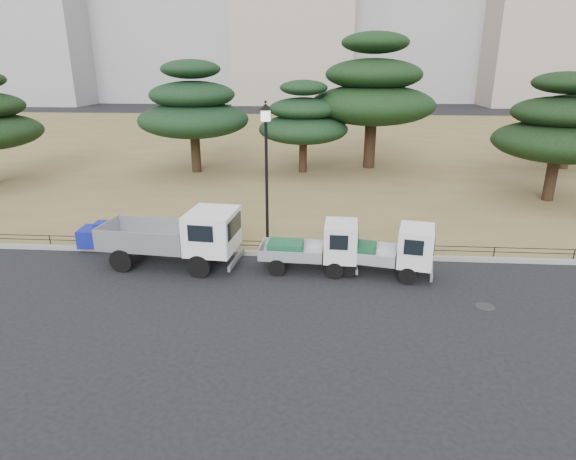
# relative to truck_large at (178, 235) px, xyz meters

# --- Properties ---
(ground) EXTENTS (220.00, 220.00, 0.00)m
(ground) POSITION_rel_truck_large_xyz_m (4.08, -1.34, -1.23)
(ground) COLOR black
(lawn) EXTENTS (120.00, 56.00, 0.15)m
(lawn) POSITION_rel_truck_large_xyz_m (4.08, 29.26, -1.16)
(lawn) COLOR olive
(lawn) RESTS_ON ground
(curb) EXTENTS (120.00, 0.25, 0.16)m
(curb) POSITION_rel_truck_large_xyz_m (4.08, 1.26, -1.15)
(curb) COLOR gray
(curb) RESTS_ON ground
(truck_large) EXTENTS (5.24, 2.47, 2.21)m
(truck_large) POSITION_rel_truck_large_xyz_m (0.00, 0.00, 0.00)
(truck_large) COLOR black
(truck_large) RESTS_ON ground
(truck_kei_front) EXTENTS (3.59, 1.68, 1.87)m
(truck_kei_front) POSITION_rel_truck_large_xyz_m (5.19, -0.05, -0.30)
(truck_kei_front) COLOR black
(truck_kei_front) RESTS_ON ground
(truck_kei_rear) EXTENTS (3.79, 2.18, 1.87)m
(truck_kei_rear) POSITION_rel_truck_large_xyz_m (7.82, -0.23, -0.30)
(truck_kei_rear) COLOR black
(truck_kei_rear) RESTS_ON ground
(street_lamp) EXTENTS (0.51, 0.51, 5.75)m
(street_lamp) POSITION_rel_truck_large_xyz_m (3.18, 1.56, 2.81)
(street_lamp) COLOR black
(street_lamp) RESTS_ON lawn
(pipe_fence) EXTENTS (38.00, 0.04, 0.40)m
(pipe_fence) POSITION_rel_truck_large_xyz_m (4.08, 1.41, -0.79)
(pipe_fence) COLOR black
(pipe_fence) RESTS_ON lawn
(tarp_pile) EXTENTS (1.63, 1.25, 1.04)m
(tarp_pile) POSITION_rel_truck_large_xyz_m (-3.76, 1.53, -0.67)
(tarp_pile) COLOR #141E9D
(tarp_pile) RESTS_ON lawn
(manhole) EXTENTS (0.60, 0.60, 0.01)m
(manhole) POSITION_rel_truck_large_xyz_m (10.58, -2.54, -1.23)
(manhole) COLOR #2D2D30
(manhole) RESTS_ON ground
(pine_west_near) EXTENTS (7.45, 7.45, 7.45)m
(pine_west_near) POSITION_rel_truck_large_xyz_m (-3.47, 16.01, 3.21)
(pine_west_near) COLOR black
(pine_west_near) RESTS_ON lawn
(pine_center_left) EXTENTS (6.06, 6.06, 6.16)m
(pine_center_left) POSITION_rel_truck_large_xyz_m (3.92, 16.47, 2.48)
(pine_center_left) COLOR black
(pine_center_left) RESTS_ON lawn
(pine_center_right) EXTENTS (8.70, 8.70, 9.23)m
(pine_center_right) POSITION_rel_truck_large_xyz_m (8.63, 18.38, 4.27)
(pine_center_right) COLOR black
(pine_center_right) RESTS_ON lawn
(pine_east_near) EXTENTS (6.72, 6.72, 6.79)m
(pine_east_near) POSITION_rel_truck_large_xyz_m (17.75, 10.13, 2.84)
(pine_east_near) COLOR black
(pine_east_near) RESTS_ON lawn
(pine_east_far) EXTENTS (6.28, 6.28, 6.31)m
(pine_east_far) POSITION_rel_truck_large_xyz_m (22.60, 19.01, 2.56)
(pine_east_far) COLOR black
(pine_east_far) RESTS_ON lawn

